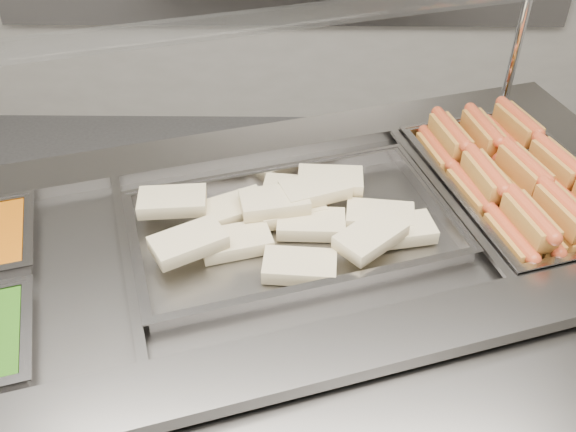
{
  "coord_description": "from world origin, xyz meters",
  "views": [
    {
      "loc": [
        0.07,
        -0.85,
        2.0
      ],
      "look_at": [
        0.05,
        0.33,
        1.02
      ],
      "focal_mm": 40.0,
      "sensor_mm": 36.0,
      "label": 1
    }
  ],
  "objects_px": {
    "steam_counter": "(270,358)",
    "sneeze_guard": "(235,29)",
    "pan_hotdogs": "(514,193)",
    "pan_wraps": "(292,232)"
  },
  "relations": [
    {
      "from": "steam_counter",
      "to": "sneeze_guard",
      "type": "bearing_deg",
      "value": 107.27
    },
    {
      "from": "sneeze_guard",
      "to": "steam_counter",
      "type": "bearing_deg",
      "value": -72.73
    },
    {
      "from": "steam_counter",
      "to": "pan_hotdogs",
      "type": "bearing_deg",
      "value": 17.26
    },
    {
      "from": "sneeze_guard",
      "to": "pan_wraps",
      "type": "bearing_deg",
      "value": -57.39
    },
    {
      "from": "pan_hotdogs",
      "to": "pan_wraps",
      "type": "xyz_separation_m",
      "value": [
        -0.6,
        -0.19,
        0.02
      ]
    },
    {
      "from": "sneeze_guard",
      "to": "pan_wraps",
      "type": "relative_size",
      "value": 2.16
    },
    {
      "from": "steam_counter",
      "to": "pan_wraps",
      "type": "xyz_separation_m",
      "value": [
        0.06,
        0.02,
        0.47
      ]
    },
    {
      "from": "pan_wraps",
      "to": "steam_counter",
      "type": "bearing_deg",
      "value": -162.74
    },
    {
      "from": "sneeze_guard",
      "to": "pan_hotdogs",
      "type": "bearing_deg",
      "value": -2.02
    },
    {
      "from": "sneeze_guard",
      "to": "pan_wraps",
      "type": "xyz_separation_m",
      "value": [
        0.13,
        -0.21,
        -0.43
      ]
    }
  ]
}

